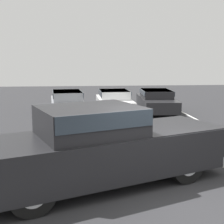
# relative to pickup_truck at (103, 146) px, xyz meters

# --- Properties ---
(ground_plane) EXTENTS (60.00, 60.00, 0.00)m
(ground_plane) POSITION_rel_pickup_truck_xyz_m (1.35, -0.94, -0.95)
(ground_plane) COLOR #2D2D30
(stall_stripe_a) EXTENTS (0.12, 5.22, 0.01)m
(stall_stripe_a) POSITION_rel_pickup_truck_xyz_m (-2.57, 10.16, -0.94)
(stall_stripe_a) COLOR white
(stall_stripe_a) RESTS_ON ground_plane
(stall_stripe_b) EXTENTS (0.12, 5.22, 0.01)m
(stall_stripe_b) POSITION_rel_pickup_truck_xyz_m (0.05, 10.16, -0.94)
(stall_stripe_b) COLOR white
(stall_stripe_b) RESTS_ON ground_plane
(stall_stripe_c) EXTENTS (0.12, 5.22, 0.01)m
(stall_stripe_c) POSITION_rel_pickup_truck_xyz_m (2.66, 10.16, -0.94)
(stall_stripe_c) COLOR white
(stall_stripe_c) RESTS_ON ground_plane
(stall_stripe_d) EXTENTS (0.12, 5.22, 0.01)m
(stall_stripe_d) POSITION_rel_pickup_truck_xyz_m (5.27, 10.16, -0.94)
(stall_stripe_d) COLOR white
(stall_stripe_d) RESTS_ON ground_plane
(pickup_truck) EXTENTS (6.49, 4.08, 1.90)m
(pickup_truck) POSITION_rel_pickup_truck_xyz_m (0.00, 0.00, 0.00)
(pickup_truck) COLOR black
(pickup_truck) RESTS_ON ground_plane
(parked_sedan_a) EXTENTS (2.20, 4.95, 1.24)m
(parked_sedan_a) POSITION_rel_pickup_truck_xyz_m (-1.26, 10.37, -0.29)
(parked_sedan_a) COLOR gray
(parked_sedan_a) RESTS_ON ground_plane
(parked_sedan_b) EXTENTS (1.85, 4.39, 1.25)m
(parked_sedan_b) POSITION_rel_pickup_truck_xyz_m (1.39, 10.41, -0.28)
(parked_sedan_b) COLOR silver
(parked_sedan_b) RESTS_ON ground_plane
(parked_sedan_c) EXTENTS (2.12, 4.76, 1.25)m
(parked_sedan_c) POSITION_rel_pickup_truck_xyz_m (3.83, 10.41, -0.28)
(parked_sedan_c) COLOR #232326
(parked_sedan_c) RESTS_ON ground_plane
(traffic_cone) EXTENTS (0.43, 0.43, 0.46)m
(traffic_cone) POSITION_rel_pickup_truck_xyz_m (3.90, 2.09, -0.74)
(traffic_cone) COLOR black
(traffic_cone) RESTS_ON ground_plane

